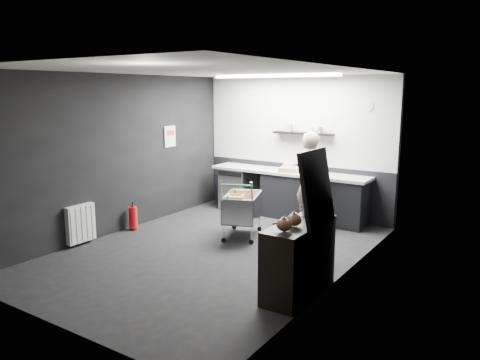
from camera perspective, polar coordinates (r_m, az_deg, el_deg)
The scene contains 22 objects.
floor at distance 7.25m, azimuth -3.28°, elevation -8.67°, with size 5.50×5.50×0.00m, color black.
ceiling at distance 6.84m, azimuth -3.53°, elevation 13.18°, with size 5.50×5.50×0.00m, color silver.
wall_back at distance 9.24m, azimuth 6.85°, elevation 4.13°, with size 5.50×5.50×0.00m, color black.
wall_front at distance 5.02m, azimuth -22.47°, elevation -2.28°, with size 5.50×5.50×0.00m, color black.
wall_left at distance 8.25m, azimuth -14.63°, elevation 3.06°, with size 5.50×5.50×0.00m, color black.
wall_right at distance 5.95m, azimuth 12.24°, elevation 0.25°, with size 5.50×5.50×0.00m, color black.
kitchen_wall_panel at distance 9.18m, azimuth 6.86°, elevation 7.22°, with size 3.95×0.02×1.70m, color #B9B9B4.
dado_panel at distance 9.36m, azimuth 6.68°, elevation -1.05°, with size 3.95×0.02×1.00m, color black.
floating_shelf at distance 9.01m, azimuth 7.66°, elevation 5.67°, with size 1.20×0.22×0.04m, color black.
wall_clock at distance 8.63m, azimuth 15.32°, elevation 8.68°, with size 0.20×0.20×0.03m, color silver.
poster at distance 9.13m, azimuth -8.54°, elevation 5.27°, with size 0.02×0.30×0.40m, color silver.
poster_red_band at distance 9.12m, azimuth -8.53°, elevation 5.71°, with size 0.01×0.22×0.10m, color red.
radiator at distance 7.84m, azimuth -18.86°, elevation -5.05°, with size 0.10×0.50×0.60m, color silver.
ceiling_strip at distance 8.39m, azimuth 4.24°, elevation 12.54°, with size 2.40×0.20×0.04m, color white.
prep_counter at distance 9.04m, azimuth 6.55°, elevation -1.75°, with size 3.20×0.61×0.90m.
person at distance 8.33m, azimuth 8.60°, elevation -0.04°, with size 0.63×0.41×1.73m, color beige.
shopping_cart at distance 7.82m, azimuth 0.26°, elevation -3.59°, with size 0.83×1.08×0.99m.
sideboard at distance 5.69m, azimuth 7.45°, elevation -8.32°, with size 0.50×1.17×1.76m.
fire_extinguisher at distance 8.46m, azimuth -12.89°, elevation -4.40°, with size 0.15×0.15×0.48m.
cardboard_box at distance 8.92m, azimuth 6.30°, elevation 1.27°, with size 0.44×0.34×0.09m, color #987051.
pink_tub at distance 8.75m, azimuth 9.30°, elevation 1.44°, with size 0.22×0.22×0.22m, color white.
white_container at distance 8.94m, azimuth 5.98°, elevation 1.53°, with size 0.18×0.14×0.16m, color silver.
Camera 1 is at (4.08, -5.47, 2.42)m, focal length 35.00 mm.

